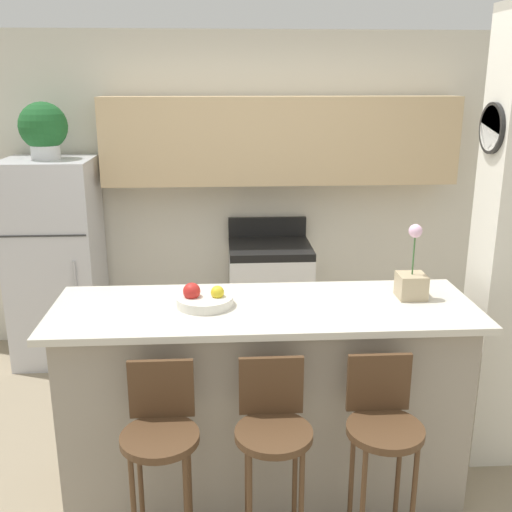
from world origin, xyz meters
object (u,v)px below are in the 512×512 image
bar_stool_mid (273,435)px  orchid_vase (412,280)px  refrigerator (56,262)px  potted_plant_on_fridge (43,129)px  bar_stool_left (161,439)px  fruit_bowl (204,299)px  stove_range (270,297)px  bar_stool_right (383,431)px

bar_stool_mid → orchid_vase: orchid_vase is taller
refrigerator → bar_stool_mid: (1.51, -2.25, -0.15)m
bar_stool_mid → potted_plant_on_fridge: 2.95m
refrigerator → bar_stool_left: refrigerator is taller
orchid_vase → fruit_bowl: size_ratio=1.38×
bar_stool_left → orchid_vase: size_ratio=2.46×
refrigerator → stove_range: bearing=0.7°
stove_range → bar_stool_mid: bearing=-94.4°
refrigerator → bar_stool_left: size_ratio=1.64×
bar_stool_mid → orchid_vase: size_ratio=2.46×
refrigerator → potted_plant_on_fridge: (-0.00, 0.00, 1.02)m
bar_stool_mid → stove_range: bearing=85.6°
bar_stool_left → bar_stool_right: (0.99, 0.00, 0.00)m
bar_stool_right → potted_plant_on_fridge: 3.23m
bar_stool_left → bar_stool_mid: bearing=0.0°
stove_range → bar_stool_left: bearing=-106.4°
bar_stool_left → potted_plant_on_fridge: bearing=114.2°
stove_range → bar_stool_right: stove_range is taller
bar_stool_left → fruit_bowl: (0.19, 0.55, 0.45)m
potted_plant_on_fridge → refrigerator: bearing=-61.8°
fruit_bowl → orchid_vase: bearing=2.8°
stove_range → fruit_bowl: size_ratio=3.70×
stove_range → bar_stool_right: bearing=-81.9°
potted_plant_on_fridge → orchid_vase: 2.90m
potted_plant_on_fridge → fruit_bowl: 2.21m
stove_range → fruit_bowl: bearing=-105.6°
bar_stool_mid → refrigerator: bearing=123.8°
fruit_bowl → refrigerator: bearing=125.2°
stove_range → bar_stool_left: size_ratio=1.09×
refrigerator → bar_stool_right: bearing=-48.3°
potted_plant_on_fridge → fruit_bowl: potted_plant_on_fridge is taller
refrigerator → potted_plant_on_fridge: potted_plant_on_fridge is taller
bar_stool_right → bar_stool_mid: bearing=180.0°
bar_stool_left → fruit_bowl: size_ratio=3.38×
refrigerator → stove_range: refrigerator is taller
bar_stool_mid → bar_stool_right: (0.50, 0.00, 0.00)m
stove_range → potted_plant_on_fridge: size_ratio=2.57×
potted_plant_on_fridge → orchid_vase: potted_plant_on_fridge is taller
bar_stool_right → orchid_vase: orchid_vase is taller
bar_stool_left → potted_plant_on_fridge: 2.73m
stove_range → bar_stool_left: 2.37m
refrigerator → orchid_vase: size_ratio=4.03×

